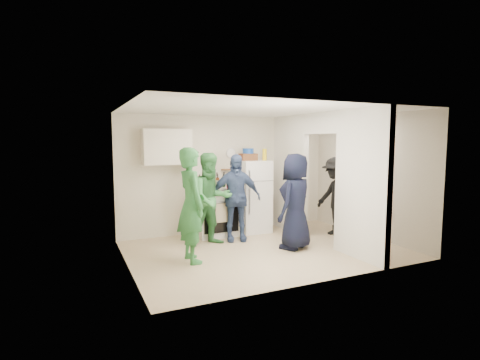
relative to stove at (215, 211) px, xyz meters
name	(u,v)px	position (x,y,z in m)	size (l,w,h in m)	color
floor	(265,250)	(0.44, -1.37, -0.50)	(4.80, 4.80, 0.00)	tan
wall_back	(228,174)	(0.44, 0.33, 0.75)	(4.80, 4.80, 0.00)	silver
wall_front	(325,193)	(0.44, -3.07, 0.75)	(4.80, 4.80, 0.00)	silver
wall_left	(126,188)	(-1.96, -1.37, 0.75)	(3.40, 3.40, 0.00)	silver
wall_right	(369,176)	(2.84, -1.37, 0.75)	(3.40, 3.40, 0.00)	silver
ceiling	(266,110)	(0.44, -1.37, 2.00)	(4.80, 4.80, 0.00)	white
partition_pier_back	(290,174)	(1.64, -0.27, 0.75)	(0.12, 1.20, 2.50)	silver
partition_pier_front	(362,185)	(1.64, -2.47, 0.75)	(0.12, 1.20, 2.50)	silver
partition_header	(322,123)	(1.64, -1.37, 1.80)	(0.12, 1.00, 0.40)	silver
stove	(215,211)	(0.00, 0.00, 0.00)	(0.85, 0.71, 1.01)	white
upper_cabinet	(167,147)	(-0.96, 0.15, 1.35)	(0.95, 0.34, 0.70)	silver
fridge	(253,196)	(0.87, -0.03, 0.27)	(0.64, 0.62, 1.55)	white
wicker_basket	(248,157)	(0.77, 0.02, 1.12)	(0.35, 0.25, 0.15)	brown
blue_bowl	(248,151)	(0.77, 0.02, 1.25)	(0.24, 0.24, 0.11)	navy
yellow_cup_stack_top	(265,155)	(1.09, -0.13, 1.17)	(0.09, 0.09, 0.25)	yellow
wall_clock	(231,153)	(0.49, 0.31, 1.20)	(0.22, 0.22, 0.03)	white
spice_shelf	(229,169)	(0.44, 0.28, 0.85)	(0.35, 0.08, 0.03)	olive
nook_window	(362,156)	(2.82, -1.17, 1.15)	(0.03, 0.70, 0.80)	black
nook_window_frame	(361,156)	(2.81, -1.17, 1.15)	(0.04, 0.76, 0.86)	white
nook_valance	(361,139)	(2.78, -1.17, 1.50)	(0.04, 0.82, 0.18)	white
yellow_cup_stack_stove	(213,183)	(-0.12, -0.22, 0.63)	(0.09, 0.09, 0.25)	gold
red_cup	(229,185)	(0.22, -0.20, 0.56)	(0.09, 0.09, 0.12)	red
person_green_left	(191,205)	(-0.96, -1.43, 0.43)	(0.68, 0.45, 1.87)	#317C3C
person_green_center	(211,199)	(-0.33, -0.65, 0.37)	(0.85, 0.66, 1.75)	#3C8A49
person_denim	(235,198)	(0.21, -0.54, 0.35)	(1.00, 0.42, 1.71)	#3B5081
person_navy	(296,201)	(0.99, -1.50, 0.37)	(0.85, 0.55, 1.74)	black
person_nook	(336,196)	(2.29, -1.04, 0.31)	(1.06, 0.61, 1.64)	black
bottle_a	(200,181)	(-0.30, 0.11, 0.64)	(0.08, 0.08, 0.27)	brown
bottle_b	(209,182)	(-0.17, -0.10, 0.63)	(0.07, 0.07, 0.24)	#1C5627
bottle_c	(208,179)	(-0.09, 0.17, 0.66)	(0.07, 0.07, 0.32)	silver
bottle_d	(218,181)	(0.04, -0.05, 0.64)	(0.07, 0.07, 0.28)	#602D10
bottle_e	(217,179)	(0.11, 0.17, 0.65)	(0.08, 0.08, 0.29)	#AEB7C1
bottle_f	(224,180)	(0.20, 0.02, 0.65)	(0.07, 0.07, 0.28)	#123312
bottle_g	(224,179)	(0.25, 0.13, 0.66)	(0.07, 0.07, 0.30)	brown
bottle_h	(203,182)	(-0.32, -0.13, 0.65)	(0.07, 0.07, 0.29)	#ABB1B7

